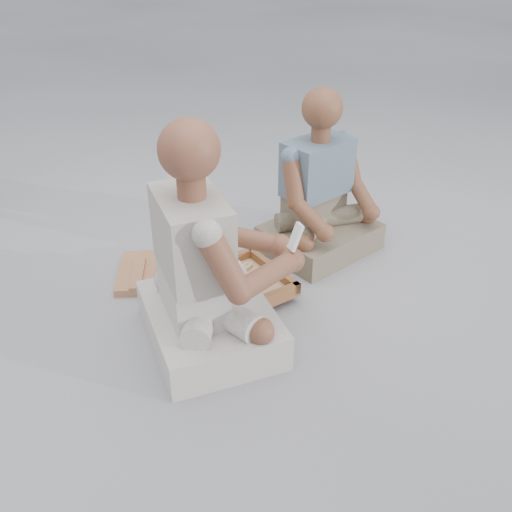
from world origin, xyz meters
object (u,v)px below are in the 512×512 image
object	(u,v)px
tool_tray	(230,288)
craftsman	(206,274)
companion	(320,200)
carved_panel	(175,271)

from	to	relation	value
tool_tray	craftsman	distance (m)	0.41
tool_tray	companion	distance (m)	0.70
craftsman	companion	world-z (taller)	craftsman
carved_panel	companion	size ratio (longest dim) A/B	0.65
carved_panel	tool_tray	bearing A→B (deg)	-56.31
craftsman	carved_panel	bearing A→B (deg)	-179.00
craftsman	companion	xyz separation A→B (m)	(0.76, 0.56, -0.04)
carved_panel	craftsman	world-z (taller)	craftsman
tool_tray	craftsman	size ratio (longest dim) A/B	0.62
tool_tray	companion	world-z (taller)	companion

